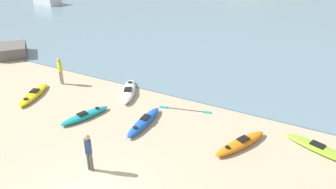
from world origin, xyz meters
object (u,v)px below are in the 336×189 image
kayak_on_sand_5 (320,149)px  loose_paddle (185,110)px  kayak_on_sand_1 (128,91)px  person_near_foreground (88,150)px  shoreline_rock (12,51)px  person_near_waterline (60,69)px  kayak_on_sand_0 (34,94)px  kayak_on_sand_3 (240,143)px  kayak_on_sand_2 (85,115)px  kayak_on_sand_4 (144,122)px

kayak_on_sand_5 → loose_paddle: bearing=175.4°
kayak_on_sand_1 → loose_paddle: (3.72, -0.18, -0.16)m
person_near_foreground → shoreline_rock: 15.70m
person_near_waterline → kayak_on_sand_0: bearing=-95.3°
kayak_on_sand_3 → loose_paddle: size_ratio=1.09×
kayak_on_sand_0 → person_near_foreground: 7.90m
kayak_on_sand_0 → kayak_on_sand_2: kayak_on_sand_0 is taller
kayak_on_sand_4 → kayak_on_sand_2: bearing=-163.9°
kayak_on_sand_1 → kayak_on_sand_5: bearing=-4.0°
kayak_on_sand_5 → kayak_on_sand_4: bearing=-167.7°
kayak_on_sand_3 → kayak_on_sand_5: 3.39m
kayak_on_sand_1 → kayak_on_sand_3: (7.26, -1.97, -0.02)m
kayak_on_sand_1 → person_near_foreground: 6.82m
kayak_on_sand_2 → shoreline_rock: 11.78m
kayak_on_sand_1 → person_near_foreground: (2.47, -6.30, 0.78)m
kayak_on_sand_5 → loose_paddle: (-6.69, 0.54, -0.12)m
kayak_on_sand_2 → person_near_waterline: 4.77m
kayak_on_sand_0 → kayak_on_sand_2: size_ratio=1.10×
kayak_on_sand_3 → kayak_on_sand_2: bearing=-170.2°
kayak_on_sand_3 → shoreline_rock: bearing=170.3°
kayak_on_sand_3 → loose_paddle: kayak_on_sand_3 is taller
kayak_on_sand_4 → kayak_on_sand_5: size_ratio=0.93×
kayak_on_sand_0 → person_near_waterline: 2.22m
kayak_on_sand_0 → kayak_on_sand_1: bearing=31.7°
kayak_on_sand_1 → person_near_foreground: size_ratio=1.86×
kayak_on_sand_3 → kayak_on_sand_4: bearing=-174.4°
kayak_on_sand_1 → kayak_on_sand_4: (2.56, -2.44, -0.02)m
kayak_on_sand_1 → person_near_foreground: person_near_foreground is taller
kayak_on_sand_4 → loose_paddle: bearing=62.7°
person_near_foreground → loose_paddle: size_ratio=0.61×
person_near_waterline → kayak_on_sand_3: bearing=-5.8°
person_near_waterline → loose_paddle: size_ratio=0.61×
kayak_on_sand_2 → kayak_on_sand_5: (10.83, 2.57, -0.01)m
kayak_on_sand_3 → kayak_on_sand_5: kayak_on_sand_3 is taller
kayak_on_sand_1 → kayak_on_sand_5: kayak_on_sand_1 is taller
kayak_on_sand_5 → shoreline_rock: 21.79m
kayak_on_sand_0 → person_near_foreground: (7.05, -3.47, 0.81)m
kayak_on_sand_1 → kayak_on_sand_2: kayak_on_sand_1 is taller
kayak_on_sand_0 → shoreline_rock: shoreline_rock is taller
kayak_on_sand_0 → kayak_on_sand_5: kayak_on_sand_0 is taller
person_near_foreground → shoreline_rock: (-13.77, 7.51, -0.54)m
kayak_on_sand_3 → kayak_on_sand_4: size_ratio=0.98×
kayak_on_sand_0 → person_near_foreground: bearing=-26.2°
kayak_on_sand_5 → person_near_waterline: 14.82m
kayak_on_sand_2 → shoreline_rock: shoreline_rock is taller
kayak_on_sand_3 → shoreline_rock: shoreline_rock is taller
kayak_on_sand_1 → kayak_on_sand_0: bearing=-148.3°
kayak_on_sand_4 → loose_paddle: kayak_on_sand_4 is taller
kayak_on_sand_5 → loose_paddle: kayak_on_sand_5 is taller
kayak_on_sand_5 → kayak_on_sand_3: bearing=-158.4°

